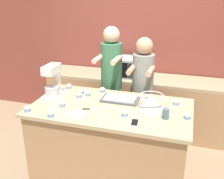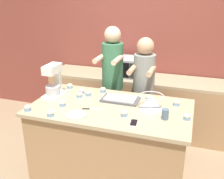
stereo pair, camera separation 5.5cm
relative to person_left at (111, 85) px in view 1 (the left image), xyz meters
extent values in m
plane|color=#937A5B|center=(0.22, -0.73, -0.93)|extent=(16.00, 16.00, 0.00)
cube|color=brown|center=(0.22, 0.92, 0.42)|extent=(10.00, 0.06, 2.70)
cube|color=#A87F56|center=(0.22, -0.73, -0.47)|extent=(1.68, 0.91, 0.91)
cube|color=tan|center=(0.22, -0.73, 0.00)|extent=(1.75, 0.97, 0.04)
cube|color=#A87F56|center=(0.22, 0.57, -0.50)|extent=(2.80, 0.60, 0.85)
cube|color=tan|center=(0.22, 0.57, -0.06)|extent=(2.80, 0.60, 0.04)
cylinder|color=#232328|center=(0.00, 0.00, -0.49)|extent=(0.22, 0.22, 0.89)
cylinder|color=#38704C|center=(0.00, 0.00, 0.27)|extent=(0.29, 0.29, 0.62)
sphere|color=#DBB293|center=(0.00, 0.00, 0.68)|extent=(0.22, 0.22, 0.22)
cylinder|color=#DBB293|center=(-0.12, -0.17, 0.40)|extent=(0.06, 0.34, 0.06)
cylinder|color=#DBB293|center=(0.12, -0.17, 0.40)|extent=(0.06, 0.34, 0.06)
cylinder|color=#33384C|center=(0.43, 0.00, -0.51)|extent=(0.22, 0.22, 0.85)
cylinder|color=gray|center=(0.43, 0.00, 0.19)|extent=(0.28, 0.28, 0.54)
sphere|color=tan|center=(0.43, 0.00, 0.56)|extent=(0.22, 0.22, 0.22)
cylinder|color=tan|center=(0.31, -0.17, 0.30)|extent=(0.06, 0.34, 0.06)
cylinder|color=tan|center=(0.55, -0.17, 0.30)|extent=(0.06, 0.34, 0.06)
cube|color=white|center=(-0.52, -0.65, 0.04)|extent=(0.20, 0.30, 0.03)
cylinder|color=white|center=(-0.52, -0.54, 0.18)|extent=(0.07, 0.07, 0.26)
cube|color=white|center=(-0.52, -0.67, 0.37)|extent=(0.13, 0.26, 0.10)
cylinder|color=#BCBCC1|center=(-0.52, -0.69, 0.11)|extent=(0.17, 0.17, 0.11)
cone|color=#BCBCC1|center=(0.65, -0.65, 0.10)|extent=(0.26, 0.26, 0.15)
torus|color=#BCBCC1|center=(0.65, -0.65, 0.17)|extent=(0.26, 0.26, 0.01)
cube|color=#4C4C51|center=(0.27, -0.54, 0.04)|extent=(0.43, 0.25, 0.02)
cube|color=white|center=(0.27, -0.54, 0.06)|extent=(0.35, 0.20, 0.02)
cube|color=#B7B7BC|center=(0.00, 0.57, 0.11)|extent=(0.55, 0.39, 0.29)
cube|color=black|center=(-0.05, 0.37, 0.11)|extent=(0.37, 0.01, 0.23)
cube|color=#2D2D2D|center=(0.19, 0.37, 0.11)|extent=(0.11, 0.01, 0.23)
cube|color=silver|center=(0.55, -1.04, 0.03)|extent=(0.09, 0.15, 0.01)
cube|color=black|center=(0.55, -1.04, 0.03)|extent=(0.08, 0.14, 0.00)
cylinder|color=slate|center=(0.83, -0.85, 0.08)|extent=(0.07, 0.07, 0.11)
cylinder|color=beige|center=(-0.04, -1.07, 0.03)|extent=(0.21, 0.21, 0.02)
cube|color=#BCBCC1|center=(0.10, -0.85, 0.03)|extent=(0.14, 0.05, 0.01)
cube|color=black|center=(-0.01, -0.88, 0.03)|extent=(0.08, 0.04, 0.01)
cylinder|color=#759EC6|center=(0.42, -0.92, 0.04)|extent=(0.07, 0.07, 0.03)
ellipsoid|color=beige|center=(0.42, -0.92, 0.07)|extent=(0.07, 0.07, 0.04)
cylinder|color=#759EC6|center=(-0.58, -1.11, 0.04)|extent=(0.07, 0.07, 0.03)
ellipsoid|color=beige|center=(-0.58, -1.11, 0.07)|extent=(0.07, 0.07, 0.04)
cylinder|color=#759EC6|center=(1.03, -0.79, 0.04)|extent=(0.07, 0.07, 0.03)
ellipsoid|color=beige|center=(1.03, -0.79, 0.07)|extent=(0.07, 0.07, 0.04)
cylinder|color=#759EC6|center=(-0.46, -0.36, 0.04)|extent=(0.07, 0.07, 0.03)
ellipsoid|color=beige|center=(-0.46, -0.36, 0.07)|extent=(0.07, 0.07, 0.04)
cylinder|color=#759EC6|center=(-0.14, -0.52, 0.04)|extent=(0.07, 0.07, 0.03)
ellipsoid|color=beige|center=(-0.14, -0.52, 0.07)|extent=(0.07, 0.07, 0.04)
cylinder|color=#759EC6|center=(-0.29, -0.89, 0.04)|extent=(0.07, 0.07, 0.03)
ellipsoid|color=beige|center=(-0.29, -0.89, 0.07)|extent=(0.07, 0.07, 0.04)
cylinder|color=#759EC6|center=(-0.22, -0.60, 0.04)|extent=(0.07, 0.07, 0.03)
ellipsoid|color=beige|center=(-0.22, -0.60, 0.07)|extent=(0.07, 0.07, 0.04)
cylinder|color=#759EC6|center=(0.90, -0.48, 0.04)|extent=(0.07, 0.07, 0.03)
ellipsoid|color=beige|center=(0.90, -0.48, 0.07)|extent=(0.07, 0.07, 0.04)
cylinder|color=#759EC6|center=(-0.01, -0.36, 0.04)|extent=(0.07, 0.07, 0.03)
ellipsoid|color=beige|center=(-0.01, -0.36, 0.07)|extent=(0.07, 0.07, 0.04)
cylinder|color=#759EC6|center=(-0.24, -0.48, 0.04)|extent=(0.07, 0.07, 0.03)
ellipsoid|color=beige|center=(-0.24, -0.48, 0.07)|extent=(0.07, 0.07, 0.04)
cylinder|color=#759EC6|center=(-0.28, -1.15, 0.04)|extent=(0.07, 0.07, 0.03)
ellipsoid|color=beige|center=(-0.28, -1.15, 0.07)|extent=(0.07, 0.07, 0.04)
cylinder|color=#759EC6|center=(0.57, -0.43, 0.04)|extent=(0.07, 0.07, 0.03)
ellipsoid|color=beige|center=(0.57, -0.43, 0.07)|extent=(0.07, 0.07, 0.04)
camera|label=1|loc=(1.00, -3.23, 1.22)|focal=42.00mm
camera|label=2|loc=(1.05, -3.22, 1.22)|focal=42.00mm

